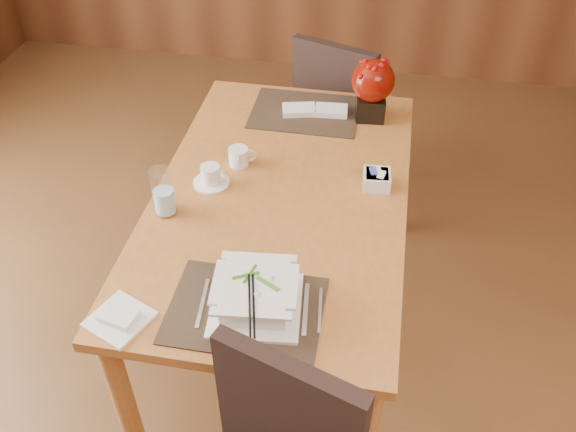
% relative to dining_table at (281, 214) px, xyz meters
% --- Properties ---
extents(dining_table, '(0.90, 1.50, 0.75)m').
position_rel_dining_table_xyz_m(dining_table, '(0.00, 0.00, 0.00)').
color(dining_table, '#AE6B30').
rests_on(dining_table, ground).
extents(placemat_near, '(0.45, 0.33, 0.01)m').
position_rel_dining_table_xyz_m(placemat_near, '(0.00, -0.55, 0.10)').
color(placemat_near, black).
rests_on(placemat_near, dining_table).
extents(placemat_far, '(0.45, 0.33, 0.01)m').
position_rel_dining_table_xyz_m(placemat_far, '(0.00, 0.55, 0.10)').
color(placemat_far, black).
rests_on(placemat_far, dining_table).
extents(soup_setting, '(0.29, 0.29, 0.11)m').
position_rel_dining_table_xyz_m(soup_setting, '(0.03, -0.53, 0.15)').
color(soup_setting, white).
rests_on(soup_setting, dining_table).
extents(coffee_cup, '(0.13, 0.13, 0.08)m').
position_rel_dining_table_xyz_m(coffee_cup, '(-0.26, 0.01, 0.13)').
color(coffee_cup, white).
rests_on(coffee_cup, dining_table).
extents(water_glass, '(0.10, 0.10, 0.18)m').
position_rel_dining_table_xyz_m(water_glass, '(-0.37, -0.17, 0.19)').
color(water_glass, silver).
rests_on(water_glass, dining_table).
extents(creamer_jug, '(0.12, 0.12, 0.07)m').
position_rel_dining_table_xyz_m(creamer_jug, '(-0.19, 0.14, 0.13)').
color(creamer_jug, white).
rests_on(creamer_jug, dining_table).
extents(sugar_caddy, '(0.11, 0.11, 0.06)m').
position_rel_dining_table_xyz_m(sugar_caddy, '(0.33, 0.10, 0.13)').
color(sugar_caddy, white).
rests_on(sugar_caddy, dining_table).
extents(berry_decor, '(0.18, 0.18, 0.26)m').
position_rel_dining_table_xyz_m(berry_decor, '(0.27, 0.56, 0.24)').
color(berry_decor, black).
rests_on(berry_decor, dining_table).
extents(napkins_far, '(0.28, 0.13, 0.02)m').
position_rel_dining_table_xyz_m(napkins_far, '(0.05, 0.55, 0.11)').
color(napkins_far, white).
rests_on(napkins_far, dining_table).
extents(bread_plate, '(0.21, 0.21, 0.01)m').
position_rel_dining_table_xyz_m(bread_plate, '(-0.35, -0.65, 0.10)').
color(bread_plate, white).
rests_on(bread_plate, dining_table).
extents(far_chair, '(0.55, 0.55, 0.92)m').
position_rel_dining_table_xyz_m(far_chair, '(0.12, 0.95, -0.13)').
color(far_chair, black).
rests_on(far_chair, ground).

